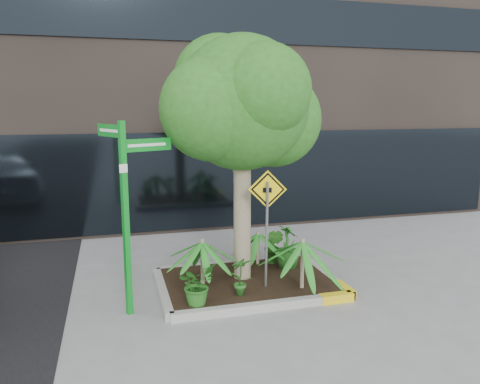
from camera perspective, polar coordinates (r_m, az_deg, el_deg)
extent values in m
plane|color=gray|center=(8.73, 0.18, -12.30)|extent=(80.00, 80.00, 0.00)
cube|color=#9E9E99|center=(10.01, -0.90, -8.80)|extent=(3.20, 0.15, 0.15)
cube|color=#9E9E99|center=(8.05, 3.17, -13.76)|extent=(3.20, 0.15, 0.15)
cube|color=#9E9E99|center=(8.74, -9.45, -11.90)|extent=(0.15, 2.20, 0.15)
cube|color=#9E9E99|center=(9.57, 10.27, -9.91)|extent=(0.15, 2.20, 0.15)
cube|color=yellow|center=(8.53, 11.68, -12.55)|extent=(0.60, 0.17, 0.15)
cube|color=black|center=(9.00, 0.90, -10.75)|extent=(3.05, 2.05, 0.06)
cylinder|color=gray|center=(8.72, 0.27, -1.90)|extent=(0.32, 0.32, 3.02)
cylinder|color=gray|center=(8.58, 0.93, 5.40)|extent=(0.57, 0.16, 0.98)
sphere|color=#2B5B1A|center=(8.52, 0.28, 10.79)|extent=(2.42, 2.42, 2.42)
sphere|color=#2B5B1A|center=(9.03, 4.12, 8.82)|extent=(1.81, 1.81, 1.81)
sphere|color=#2B5B1A|center=(8.18, -3.47, 10.08)|extent=(1.81, 1.81, 1.81)
sphere|color=#2B5B1A|center=(8.00, 2.91, 12.25)|extent=(1.61, 1.61, 1.61)
sphere|color=#2B5B1A|center=(8.94, -2.53, 13.35)|extent=(1.71, 1.71, 1.71)
cylinder|color=gray|center=(8.52, 7.60, -8.59)|extent=(0.07, 0.07, 0.92)
cylinder|color=gray|center=(8.58, -4.60, -8.53)|extent=(0.07, 0.07, 0.88)
cylinder|color=gray|center=(9.72, 2.18, -6.79)|extent=(0.07, 0.07, 0.69)
imported|color=#22611B|center=(7.86, -5.29, -11.12)|extent=(0.86, 0.86, 0.68)
imported|color=#25671E|center=(9.53, 5.86, -6.59)|extent=(0.60, 0.60, 0.89)
imported|color=#255F1D|center=(8.18, 0.07, -10.15)|extent=(0.43, 0.43, 0.69)
imported|color=#27621C|center=(9.78, 4.13, -6.58)|extent=(0.57, 0.57, 0.73)
cube|color=#0C8E22|center=(7.67, -13.76, -3.42)|extent=(0.12, 0.12, 3.16)
cube|color=#0C8E22|center=(7.67, -11.27, 5.66)|extent=(0.81, 0.39, 0.20)
cube|color=#0C8E22|center=(7.85, -15.60, 7.23)|extent=(0.39, 0.81, 0.20)
cube|color=white|center=(7.66, -11.26, 5.65)|extent=(0.62, 0.28, 0.05)
cube|color=white|center=(7.85, -15.73, 7.22)|extent=(0.28, 0.62, 0.05)
cube|color=white|center=(7.46, -14.03, 2.81)|extent=(0.13, 0.06, 0.14)
cylinder|color=slate|center=(8.22, 3.26, -5.36)|extent=(0.12, 0.29, 1.97)
cube|color=yellow|center=(8.02, 3.37, 0.33)|extent=(0.64, 0.19, 0.66)
cube|color=black|center=(8.00, 3.40, 0.31)|extent=(0.57, 0.16, 0.59)
cube|color=yellow|center=(8.00, 3.41, 0.31)|extent=(0.48, 0.13, 0.50)
cube|color=black|center=(8.00, 3.35, 0.23)|extent=(0.15, 0.04, 0.09)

